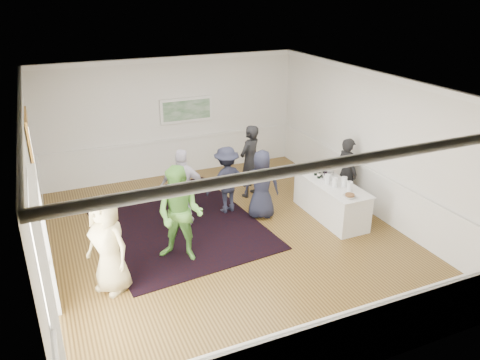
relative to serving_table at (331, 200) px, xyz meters
name	(u,v)px	position (x,y,z in m)	size (l,w,h in m)	color
floor	(229,239)	(-2.48, -0.04, -0.42)	(8.00, 8.00, 0.00)	olive
ceiling	(228,86)	(-2.48, -0.04, 2.78)	(7.00, 8.00, 0.02)	white
wall_left	(35,198)	(-5.98, -0.04, 1.18)	(0.02, 8.00, 3.20)	white
wall_right	(374,145)	(1.02, -0.04, 1.18)	(0.02, 8.00, 3.20)	white
wall_back	(172,118)	(-2.48, 3.96, 1.18)	(7.00, 0.02, 3.20)	white
wall_front	(352,277)	(-2.48, -4.04, 1.18)	(7.00, 0.02, 3.20)	white
wainscoting	(229,218)	(-2.48, -0.04, 0.08)	(7.00, 8.00, 1.00)	white
mirror	(34,161)	(-5.94, 1.26, 1.38)	(0.05, 1.25, 1.85)	#F4AC48
doorway	(46,265)	(-5.93, -1.94, 1.00)	(0.10, 1.78, 2.56)	white
landscape_painting	(187,110)	(-2.08, 3.90, 1.36)	(1.44, 0.06, 0.66)	white
area_rug	(176,223)	(-3.30, 1.07, -0.41)	(3.26, 4.27, 0.02)	black
serving_table	(331,200)	(0.00, 0.00, 0.00)	(0.79, 2.07, 0.84)	white
bartender	(347,172)	(0.72, 0.45, 0.40)	(0.60, 0.39, 1.64)	black
guest_tan	(108,244)	(-4.98, -0.80, 0.46)	(0.87, 0.56, 1.77)	#CDBB80
guest_green	(180,214)	(-3.59, -0.34, 0.52)	(0.92, 0.72, 1.89)	#5EA642
guest_lilac	(183,188)	(-3.13, 0.97, 0.44)	(1.02, 0.42, 1.73)	#BAB4C9
guest_dark_a	(227,180)	(-2.04, 1.19, 0.36)	(1.01, 0.58, 1.57)	#1D1F30
guest_dark_b	(250,161)	(-1.18, 1.80, 0.48)	(0.66, 0.43, 1.81)	black
guest_navy	(262,185)	(-1.42, 0.63, 0.37)	(0.77, 0.50, 1.58)	#1D1F30
wine_bottles	(323,169)	(0.02, 0.44, 0.57)	(0.38, 0.26, 0.31)	black
juice_pitchers	(339,182)	(-0.01, -0.27, 0.54)	(0.37, 0.64, 0.24)	#8BBC43
ice_bucket	(328,175)	(0.02, 0.20, 0.53)	(0.26, 0.26, 0.24)	silver
nut_bowl	(350,196)	(-0.11, -0.80, 0.45)	(0.27, 0.27, 0.08)	white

